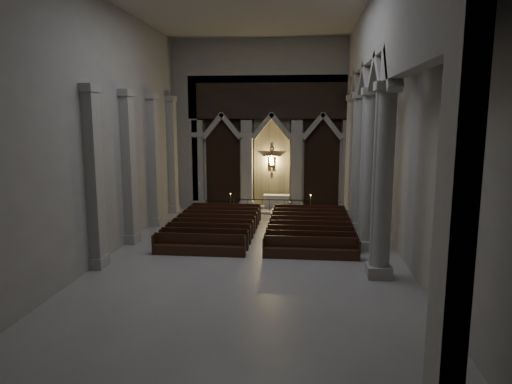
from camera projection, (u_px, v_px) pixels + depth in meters
room at (255, 96)px, 20.96m from camera, size 24.00×24.10×12.00m
sanctuary_wall at (272, 117)px, 32.44m from camera, size 14.00×0.77×12.00m
right_arcade at (373, 92)px, 21.67m from camera, size 1.00×24.00×12.00m
left_pilasters at (142, 166)px, 25.69m from camera, size 0.60×13.00×8.03m
sanctuary_step at (270, 210)px, 32.60m from camera, size 8.50×2.60×0.15m
altar at (276, 201)px, 32.81m from camera, size 1.86×0.74×0.95m
altar_rail at (269, 204)px, 31.55m from camera, size 5.23×0.09×1.03m
candle_stand_left at (231, 208)px, 31.77m from camera, size 0.23×0.23×1.38m
candle_stand_right at (310, 210)px, 30.76m from camera, size 0.25×0.25×1.46m
pews at (262, 230)px, 25.74m from camera, size 9.97×8.37×1.02m
worshipper at (279, 213)px, 29.19m from camera, size 0.45×0.36×1.09m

